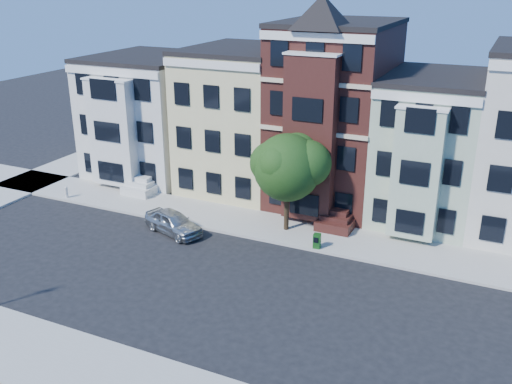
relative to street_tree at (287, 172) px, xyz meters
The scene contains 10 objects.
ground 8.94m from the street_tree, 84.32° to the right, with size 120.00×120.00×0.00m, color black.
far_sidewalk 3.93m from the street_tree, ahead, with size 60.00×4.00×0.15m, color #9E9B93.
house_white 15.64m from the street_tree, 155.38° to the left, with size 8.00×9.00×9.00m, color silver.
house_yellow 9.06m from the street_tree, 133.63° to the left, with size 7.00×9.00×10.00m, color beige.
house_brown 6.88m from the street_tree, 83.04° to the left, with size 7.00×9.00×12.00m, color #381712.
house_green 9.79m from the street_tree, 41.75° to the left, with size 6.00×9.00×9.00m, color #A3B598.
street_tree is the anchor object (origin of this frame).
parked_car 7.71m from the street_tree, 153.15° to the right, with size 1.69×4.20×1.43m, color #A7ABAF.
newspaper_box 4.55m from the street_tree, 33.02° to the right, with size 0.40×0.36×0.90m, color #175219.
fire_hydrant 16.64m from the street_tree, behind, with size 0.23×0.23×0.66m, color beige.
Camera 1 is at (11.13, -22.22, 15.04)m, focal length 40.00 mm.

